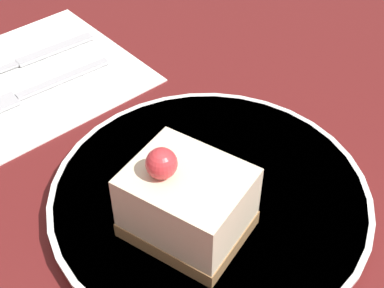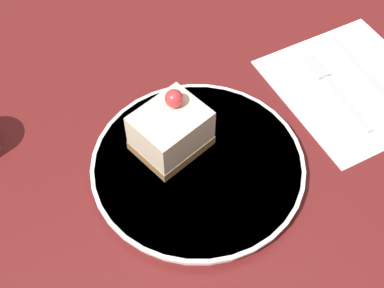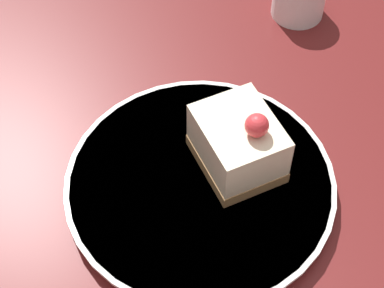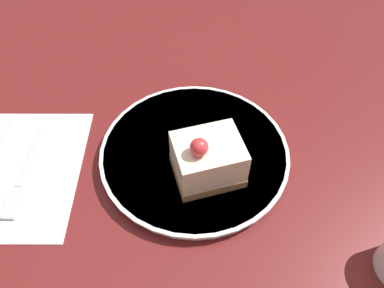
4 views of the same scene
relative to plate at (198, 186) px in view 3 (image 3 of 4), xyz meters
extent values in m
plane|color=#5B1919|center=(0.01, 0.00, -0.01)|extent=(4.00, 4.00, 0.00)
cylinder|color=silver|center=(0.00, 0.00, 0.00)|extent=(0.26, 0.26, 0.02)
cylinder|color=silver|center=(0.00, 0.00, 0.01)|extent=(0.27, 0.27, 0.00)
cube|color=olive|center=(-0.02, 0.04, 0.01)|extent=(0.10, 0.09, 0.01)
cube|color=beige|center=(-0.02, 0.04, 0.04)|extent=(0.10, 0.09, 0.05)
sphere|color=red|center=(0.00, 0.06, 0.08)|extent=(0.02, 0.02, 0.02)
camera|label=1|loc=(-0.21, 0.21, 0.34)|focal=50.00mm
camera|label=2|loc=(-0.18, -0.33, 0.56)|focal=50.00mm
camera|label=3|loc=(0.35, -0.06, 0.54)|focal=60.00mm
camera|label=4|loc=(0.00, 0.33, 0.43)|focal=35.00mm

